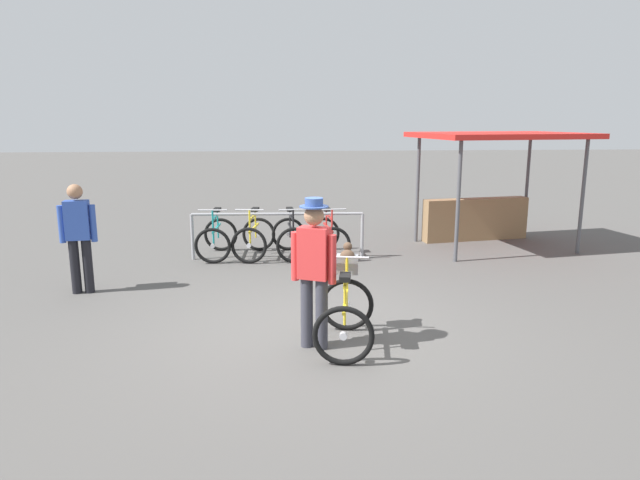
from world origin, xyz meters
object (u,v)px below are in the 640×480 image
at_px(racked_bike_red, 328,237).
at_px(racked_bike_yellow, 254,238).
at_px(racked_bike_teal, 217,238).
at_px(person_with_featured_bike, 314,267).
at_px(market_stall, 488,177).
at_px(racked_bike_black, 291,237).
at_px(featured_bicycle, 346,303).
at_px(pedestrian_with_backpack, 79,231).

bearing_deg(racked_bike_red, racked_bike_yellow, 177.07).
xyz_separation_m(racked_bike_teal, person_with_featured_bike, (1.50, -4.47, 0.58)).
bearing_deg(racked_bike_red, market_stall, 13.63).
bearing_deg(market_stall, racked_bike_yellow, -171.10).
relative_size(racked_bike_black, racked_bike_red, 0.97).
bearing_deg(featured_bicycle, person_with_featured_bike, -163.02).
xyz_separation_m(racked_bike_yellow, person_with_featured_bike, (0.80, -4.44, 0.58)).
relative_size(featured_bicycle, market_stall, 0.36).
height_order(featured_bicycle, person_with_featured_bike, person_with_featured_bike).
xyz_separation_m(racked_bike_black, pedestrian_with_backpack, (-3.20, -2.01, 0.57)).
height_order(racked_bike_red, market_stall, market_stall).
distance_m(racked_bike_teal, pedestrian_with_backpack, 2.82).
height_order(racked_bike_black, person_with_featured_bike, person_with_featured_bike).
xyz_separation_m(person_with_featured_bike, market_stall, (3.97, 5.19, 0.45)).
height_order(racked_bike_teal, racked_bike_yellow, same).
distance_m(racked_bike_black, racked_bike_red, 0.70).
bearing_deg(racked_bike_black, pedestrian_with_backpack, -147.86).
height_order(racked_bike_yellow, person_with_featured_bike, person_with_featured_bike).
relative_size(racked_bike_yellow, featured_bicycle, 0.97).
bearing_deg(person_with_featured_bike, market_stall, 52.55).
bearing_deg(racked_bike_yellow, racked_bike_black, -2.93).
height_order(racked_bike_red, person_with_featured_bike, person_with_featured_bike).
bearing_deg(racked_bike_black, market_stall, 10.88).
height_order(racked_bike_teal, racked_bike_black, same).
xyz_separation_m(racked_bike_teal, racked_bike_yellow, (0.70, -0.04, 0.00)).
xyz_separation_m(racked_bike_yellow, market_stall, (4.78, 0.75, 1.03)).
distance_m(racked_bike_red, pedestrian_with_backpack, 4.41).
bearing_deg(racked_bike_teal, person_with_featured_bike, -71.43).
bearing_deg(pedestrian_with_backpack, racked_bike_black, 32.14).
height_order(person_with_featured_bike, pedestrian_with_backpack, person_with_featured_bike).
relative_size(racked_bike_teal, featured_bicycle, 0.91).
height_order(racked_bike_teal, pedestrian_with_backpack, pedestrian_with_backpack).
relative_size(pedestrian_with_backpack, market_stall, 0.48).
height_order(person_with_featured_bike, market_stall, market_stall).
bearing_deg(market_stall, racked_bike_teal, -172.59).
bearing_deg(market_stall, racked_bike_black, -169.12).
xyz_separation_m(racked_bike_black, person_with_featured_bike, (0.11, -4.40, 0.58)).
bearing_deg(racked_bike_black, racked_bike_red, -2.93).
bearing_deg(featured_bicycle, pedestrian_with_backpack, 148.30).
bearing_deg(person_with_featured_bike, racked_bike_yellow, 100.27).
bearing_deg(racked_bike_yellow, racked_bike_teal, 177.07).
distance_m(racked_bike_yellow, racked_bike_black, 0.70).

